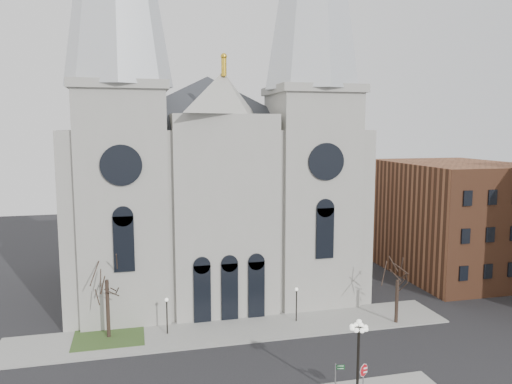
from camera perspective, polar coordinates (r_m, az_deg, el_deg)
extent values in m
cube|color=gray|center=(46.81, -2.42, -15.47)|extent=(40.00, 6.00, 0.14)
cube|color=#30461E|center=(47.01, -16.46, -15.65)|extent=(6.00, 5.00, 0.18)
cube|color=gray|center=(58.66, -5.40, -1.73)|extent=(30.00, 24.00, 18.00)
pyramid|color=#2D3035|center=(58.21, -5.58, 13.01)|extent=(33.00, 26.40, 6.00)
cube|color=gray|center=(49.34, -14.91, -1.32)|extent=(8.00, 8.00, 22.00)
cylinder|color=black|center=(44.88, -15.16, 2.98)|extent=(3.60, 0.30, 3.60)
cube|color=gray|center=(52.52, 6.29, -0.60)|extent=(8.00, 8.00, 22.00)
cylinder|color=black|center=(48.35, 8.01, 3.46)|extent=(3.60, 0.30, 3.60)
cube|color=gray|center=(48.80, -3.66, -2.66)|extent=(10.00, 5.00, 19.50)
pyramid|color=gray|center=(48.17, -3.77, 11.24)|extent=(11.00, 5.00, 4.00)
cube|color=brown|center=(66.71, 21.64, -2.85)|extent=(14.00, 18.00, 14.00)
cylinder|color=black|center=(46.09, -16.58, -12.75)|extent=(0.32, 0.32, 5.25)
cylinder|color=black|center=(49.37, 15.78, -12.00)|extent=(0.32, 0.32, 4.20)
cylinder|color=black|center=(45.97, -10.13, -13.91)|extent=(0.12, 0.12, 3.00)
sphere|color=white|center=(45.42, -10.18, -12.03)|extent=(0.32, 0.32, 0.32)
cylinder|color=black|center=(48.14, 4.64, -12.82)|extent=(0.12, 0.12, 3.00)
sphere|color=white|center=(47.62, 4.66, -11.02)|extent=(0.32, 0.32, 0.32)
cylinder|color=slate|center=(36.39, 12.15, -20.45)|extent=(0.09, 0.09, 2.42)
cylinder|color=#A90B14|center=(36.01, 12.19, -19.26)|extent=(0.84, 0.17, 0.84)
cylinder|color=white|center=(36.01, 12.19, -19.26)|extent=(0.90, 0.16, 0.91)
cube|color=white|center=(35.95, 12.19, -19.07)|extent=(0.46, 0.09, 0.11)
cube|color=white|center=(36.07, 12.18, -19.46)|extent=(0.52, 0.10, 0.11)
cylinder|color=black|center=(35.13, 11.56, -19.01)|extent=(0.18, 0.18, 5.15)
sphere|color=white|center=(33.88, 11.70, -14.34)|extent=(0.36, 0.36, 0.36)
cylinder|color=slate|center=(37.00, 9.06, -20.23)|extent=(0.08, 0.08, 2.02)
cube|color=#0B511C|center=(36.66, 9.62, -18.98)|extent=(0.56, 0.15, 0.14)
cube|color=#0B511C|center=(36.74, 9.61, -19.24)|extent=(0.56, 0.15, 0.14)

